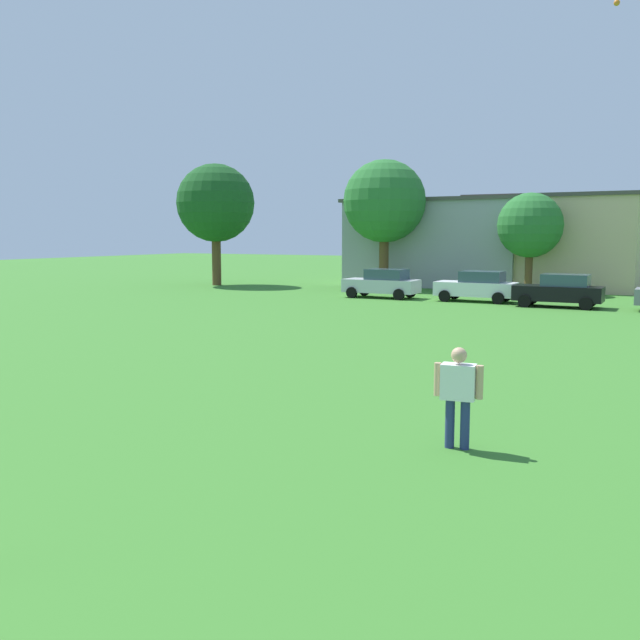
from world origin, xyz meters
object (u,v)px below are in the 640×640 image
at_px(parked_car_black_2, 560,290).
at_px(tree_far_left, 216,203).
at_px(parked_car_silver_0, 383,283).
at_px(parked_car_white_1, 477,286).
at_px(adult_bystander, 458,389).
at_px(tree_left, 384,202).
at_px(tree_right, 530,226).

xyz_separation_m(parked_car_black_2, tree_far_left, (-24.69, 4.69, 5.03)).
xyz_separation_m(parked_car_silver_0, tree_far_left, (-14.70, 3.99, 5.03)).
bearing_deg(parked_car_white_1, adult_bystander, 104.53).
relative_size(parked_car_black_2, tree_left, 0.49).
height_order(tree_far_left, tree_left, tree_far_left).
bearing_deg(tree_far_left, parked_car_black_2, -10.75).
height_order(parked_car_black_2, tree_right, tree_right).
height_order(parked_car_black_2, tree_far_left, tree_far_left).
distance_m(parked_car_silver_0, parked_car_white_1, 5.50).
bearing_deg(parked_car_black_2, tree_far_left, -10.75).
relative_size(parked_car_white_1, tree_far_left, 0.49).
bearing_deg(tree_far_left, parked_car_white_1, -10.44).
distance_m(adult_bystander, parked_car_white_1, 27.32).
distance_m(tree_far_left, tree_left, 12.24).
xyz_separation_m(tree_left, tree_right, (9.71, 0.01, -1.67)).
bearing_deg(parked_car_silver_0, tree_far_left, -15.19).
bearing_deg(tree_far_left, adult_bystander, -48.12).
bearing_deg(adult_bystander, parked_car_white_1, -82.21).
bearing_deg(parked_car_black_2, tree_left, -30.80).
distance_m(parked_car_silver_0, tree_right, 10.34).
relative_size(parked_car_silver_0, parked_car_white_1, 1.00).
distance_m(adult_bystander, tree_left, 36.74).
bearing_deg(tree_far_left, tree_left, 13.92).
bearing_deg(tree_left, tree_far_left, -166.08).
bearing_deg(tree_left, parked_car_white_1, -38.72).
xyz_separation_m(adult_bystander, parked_car_silver_0, (-12.35, 26.18, -0.19)).
relative_size(adult_bystander, parked_car_silver_0, 0.41).
distance_m(tree_left, tree_right, 9.85).
relative_size(adult_bystander, parked_car_black_2, 0.41).
bearing_deg(tree_right, parked_car_white_1, -101.77).
height_order(adult_bystander, parked_car_silver_0, adult_bystander).
bearing_deg(adult_bystander, tree_right, -87.38).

